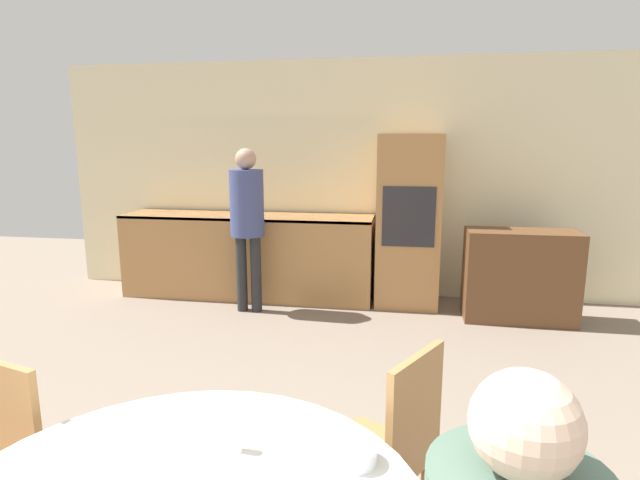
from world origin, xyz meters
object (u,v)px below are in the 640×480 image
at_px(oven_unit, 408,221).
at_px(bowl_far, 355,455).
at_px(person_standing, 247,212).
at_px(sideboard, 520,276).
at_px(chair_far_right, 392,447).

bearing_deg(oven_unit, bowl_far, -92.55).
height_order(oven_unit, person_standing, oven_unit).
xyz_separation_m(person_standing, bowl_far, (1.41, -3.41, -0.23)).
distance_m(sideboard, person_standing, 2.73).
distance_m(oven_unit, person_standing, 1.68).
height_order(chair_far_right, bowl_far, chair_far_right).
height_order(oven_unit, chair_far_right, oven_unit).
bearing_deg(person_standing, chair_far_right, -62.76).
bearing_deg(sideboard, bowl_far, -109.22).
bearing_deg(oven_unit, person_standing, -162.01).
relative_size(chair_far_right, bowl_far, 7.40).
xyz_separation_m(sideboard, chair_far_right, (-1.15, -3.13, 0.09)).
bearing_deg(person_standing, bowl_far, -67.46).
distance_m(oven_unit, sideboard, 1.21).
height_order(sideboard, bowl_far, sideboard).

